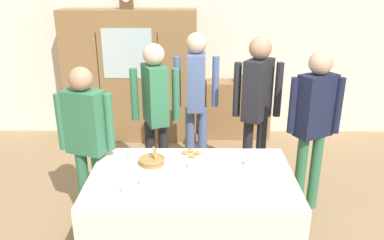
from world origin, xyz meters
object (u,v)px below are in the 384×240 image
object	(u,v)px
mantel_clock	(126,0)
person_beside_shelf	(314,117)
dining_table	(192,186)
tea_cup_front_edge	(126,190)
person_near_right_end	(155,105)
person_by_cabinet	(196,91)
bookshelf_low	(238,109)
person_behind_table_right	(86,134)
tea_cup_near_left	(249,163)
bread_basket	(152,160)
book_stack	(239,79)
wall_cabinet	(131,77)
tea_cup_back_edge	(192,166)
tea_cup_far_left	(144,183)
tea_cup_far_right	(132,155)
pastry_plate	(191,155)
person_behind_table_left	(257,100)
spoon_near_left	(171,186)
spoon_far_right	(261,197)

from	to	relation	value
mantel_clock	person_beside_shelf	distance (m)	3.01
dining_table	tea_cup_front_edge	size ratio (longest dim) A/B	13.43
person_near_right_end	person_by_cabinet	bearing A→B (deg)	41.45
bookshelf_low	person_behind_table_right	distance (m)	2.84
bookshelf_low	tea_cup_front_edge	distance (m)	3.15
bookshelf_low	tea_cup_near_left	size ratio (longest dim) A/B	7.36
bread_basket	person_by_cabinet	xyz separation A→B (m)	(0.40, 1.18, 0.30)
tea_cup_near_left	bookshelf_low	bearing A→B (deg)	86.09
book_stack	tea_cup_near_left	xyz separation A→B (m)	(-0.17, -2.44, -0.14)
tea_cup_near_left	tea_cup_front_edge	distance (m)	1.12
tea_cup_front_edge	bread_basket	world-z (taller)	bread_basket
bread_basket	book_stack	bearing A→B (deg)	66.70
wall_cabinet	tea_cup_back_edge	bearing A→B (deg)	-69.78
bread_basket	person_beside_shelf	size ratio (longest dim) A/B	0.14
tea_cup_far_left	tea_cup_far_right	bearing A→B (deg)	108.41
tea_cup_far_right	person_behind_table_right	world-z (taller)	person_behind_table_right
person_near_right_end	mantel_clock	bearing A→B (deg)	108.26
pastry_plate	person_beside_shelf	distance (m)	1.28
wall_cabinet	tea_cup_near_left	distance (m)	2.78
tea_cup_front_edge	person_beside_shelf	xyz separation A→B (m)	(1.72, 0.95, 0.26)
person_behind_table_left	person_near_right_end	world-z (taller)	person_behind_table_left
person_behind_table_left	person_by_cabinet	xyz separation A→B (m)	(-0.65, 0.34, -0.00)
book_stack	tea_cup_back_edge	bearing A→B (deg)	-105.21
tea_cup_near_left	spoon_near_left	xyz separation A→B (m)	(-0.68, -0.37, -0.02)
dining_table	tea_cup_far_left	size ratio (longest dim) A/B	13.43
person_beside_shelf	person_by_cabinet	xyz separation A→B (m)	(-1.16, 0.72, 0.05)
bookshelf_low	tea_cup_back_edge	distance (m)	2.60
bread_basket	mantel_clock	bearing A→B (deg)	103.20
wall_cabinet	tea_cup_far_left	world-z (taller)	wall_cabinet
spoon_near_left	person_beside_shelf	size ratio (longest dim) A/B	0.07
bread_basket	tea_cup_near_left	bearing A→B (deg)	-2.15
bookshelf_low	pastry_plate	distance (m)	2.36
tea_cup_back_edge	spoon_near_left	world-z (taller)	tea_cup_back_edge
tea_cup_far_right	person_beside_shelf	distance (m)	1.81
dining_table	bread_basket	size ratio (longest dim) A/B	7.28
wall_cabinet	tea_cup_far_right	bearing A→B (deg)	-81.20
tea_cup_far_right	person_beside_shelf	xyz separation A→B (m)	(1.76, 0.33, 0.26)
spoon_near_left	person_beside_shelf	xyz separation A→B (m)	(1.38, 0.86, 0.28)
bookshelf_low	person_behind_table_left	distance (m)	1.69
wall_cabinet	person_near_right_end	size ratio (longest dim) A/B	1.12
tea_cup_far_right	person_near_right_end	world-z (taller)	person_near_right_end
wall_cabinet	person_by_cabinet	size ratio (longest dim) A/B	1.09
bookshelf_low	person_behind_table_right	xyz separation A→B (m)	(-1.65, -2.25, 0.53)
tea_cup_back_edge	person_beside_shelf	size ratio (longest dim) A/B	0.08
mantel_clock	person_by_cabinet	bearing A→B (deg)	-50.84
tea_cup_near_left	spoon_near_left	size ratio (longest dim) A/B	1.09
wall_cabinet	person_near_right_end	xyz separation A→B (m)	(0.50, -1.56, 0.08)
tea_cup_far_left	dining_table	bearing A→B (deg)	21.88
dining_table	person_behind_table_left	xyz separation A→B (m)	(0.70, 1.07, 0.43)
dining_table	spoon_far_right	distance (m)	0.63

